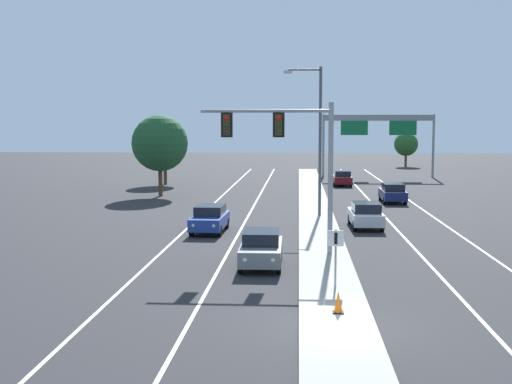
{
  "coord_description": "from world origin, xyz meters",
  "views": [
    {
      "loc": [
        -1.24,
        -20.7,
        6.32
      ],
      "look_at": [
        -3.2,
        10.32,
        3.2
      ],
      "focal_mm": 47.41,
      "sensor_mm": 36.0,
      "label": 1
    }
  ],
  "objects": [
    {
      "name": "ground_plane",
      "position": [
        0.0,
        0.0,
        0.0
      ],
      "size": [
        260.0,
        260.0,
        0.0
      ],
      "primitive_type": "plane",
      "color": "#28282B"
    },
    {
      "name": "median_island",
      "position": [
        0.0,
        18.0,
        0.07
      ],
      "size": [
        2.4,
        110.0,
        0.15
      ],
      "primitive_type": "cube",
      "color": "#9E9B93",
      "rests_on": "ground"
    },
    {
      "name": "lane_stripe_oncoming_center",
      "position": [
        -4.7,
        25.0,
        0.0
      ],
      "size": [
        0.14,
        100.0,
        0.01
      ],
      "primitive_type": "cube",
      "color": "silver",
      "rests_on": "ground"
    },
    {
      "name": "lane_stripe_receding_center",
      "position": [
        4.7,
        25.0,
        0.0
      ],
      "size": [
        0.14,
        100.0,
        0.01
      ],
      "primitive_type": "cube",
      "color": "silver",
      "rests_on": "ground"
    },
    {
      "name": "edge_stripe_left",
      "position": [
        -8.0,
        25.0,
        0.0
      ],
      "size": [
        0.14,
        100.0,
        0.01
      ],
      "primitive_type": "cube",
      "color": "silver",
      "rests_on": "ground"
    },
    {
      "name": "edge_stripe_right",
      "position": [
        8.0,
        25.0,
        0.0
      ],
      "size": [
        0.14,
        100.0,
        0.01
      ],
      "primitive_type": "cube",
      "color": "silver",
      "rests_on": "ground"
    },
    {
      "name": "overhead_signal_mast",
      "position": [
        -1.66,
        11.46,
        5.27
      ],
      "size": [
        6.31,
        0.44,
        7.2
      ],
      "color": "gray",
      "rests_on": "median_island"
    },
    {
      "name": "median_sign_post",
      "position": [
        0.19,
        4.81,
        1.59
      ],
      "size": [
        0.6,
        0.1,
        2.2
      ],
      "color": "gray",
      "rests_on": "median_island"
    },
    {
      "name": "street_lamp_median",
      "position": [
        -0.03,
        25.05,
        5.79
      ],
      "size": [
        2.58,
        0.28,
        10.0
      ],
      "color": "#4C4C51",
      "rests_on": "median_island"
    },
    {
      "name": "car_oncoming_grey",
      "position": [
        -2.88,
        9.0,
        0.82
      ],
      "size": [
        1.85,
        4.48,
        1.58
      ],
      "color": "slate",
      "rests_on": "ground"
    },
    {
      "name": "car_oncoming_blue",
      "position": [
        -6.43,
        18.35,
        0.82
      ],
      "size": [
        1.93,
        4.51,
        1.58
      ],
      "color": "navy",
      "rests_on": "ground"
    },
    {
      "name": "car_receding_silver",
      "position": [
        2.87,
        20.59,
        0.82
      ],
      "size": [
        1.9,
        4.5,
        1.58
      ],
      "color": "#B7B7BC",
      "rests_on": "ground"
    },
    {
      "name": "car_receding_navy",
      "position": [
        6.38,
        34.24,
        0.82
      ],
      "size": [
        1.83,
        4.47,
        1.58
      ],
      "color": "#141E4C",
      "rests_on": "ground"
    },
    {
      "name": "car_receding_darkred",
      "position": [
        3.24,
        49.13,
        0.82
      ],
      "size": [
        1.87,
        4.49,
        1.58
      ],
      "color": "#5B0F14",
      "rests_on": "ground"
    },
    {
      "name": "traffic_cone_median_nose",
      "position": [
        0.09,
        1.08,
        0.51
      ],
      "size": [
        0.36,
        0.36,
        0.74
      ],
      "color": "black",
      "rests_on": "median_island"
    },
    {
      "name": "highway_sign_gantry",
      "position": [
        8.2,
        60.62,
        6.16
      ],
      "size": [
        13.28,
        0.42,
        7.5
      ],
      "color": "gray",
      "rests_on": "ground"
    },
    {
      "name": "tree_far_right_b",
      "position": [
        14.84,
        81.98,
        3.36
      ],
      "size": [
        3.57,
        3.57,
        5.16
      ],
      "color": "#4C3823",
      "rests_on": "ground"
    },
    {
      "name": "tree_far_left_b",
      "position": [
        -15.26,
        49.45,
        4.15
      ],
      "size": [
        4.39,
        4.39,
        6.35
      ],
      "color": "#4C3823",
      "rests_on": "ground"
    },
    {
      "name": "tree_far_left_a",
      "position": [
        -13.4,
        37.96,
        4.66
      ],
      "size": [
        4.94,
        4.94,
        7.14
      ],
      "color": "#4C3823",
      "rests_on": "ground"
    }
  ]
}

